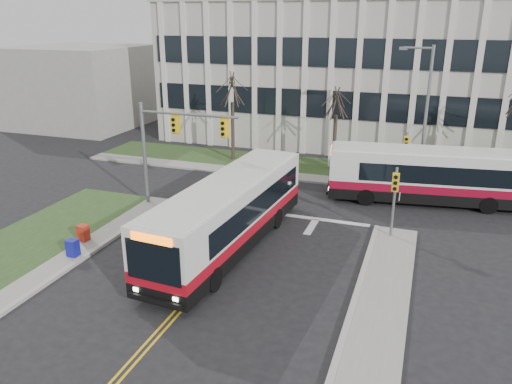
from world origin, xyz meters
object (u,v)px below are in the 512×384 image
Objects in this scene: bus_cross at (433,177)px; newspaper_box_red at (83,234)px; bus_main at (229,215)px; newspaper_box_blue at (73,249)px; streetlight at (424,109)px; directory_sign at (339,157)px.

newspaper_box_red is at bearing -61.98° from bus_cross.
bus_main is 13.40× the size of newspaper_box_blue.
bus_main is 1.04× the size of bus_cross.
bus_main is (-8.31, -12.99, -3.50)m from streetlight.
directory_sign is at bearing 62.66° from newspaper_box_blue.
streetlight is at bearing 50.15° from newspaper_box_red.
bus_cross is at bearing -72.32° from streetlight.
bus_main is at bearing -51.04° from bus_cross.
bus_cross is (6.52, -4.39, 0.47)m from directory_sign.
directory_sign is (-5.53, 1.30, -4.02)m from streetlight.
streetlight is 22.74m from newspaper_box_blue.
bus_main reaches higher than directory_sign.
newspaper_box_red is (-0.63, 1.59, 0.00)m from newspaper_box_blue.
newspaper_box_red is (-9.93, -16.29, -0.70)m from directory_sign.
bus_main is at bearing 28.96° from newspaper_box_blue.
streetlight reaches higher than newspaper_box_blue.
directory_sign is at bearing 166.77° from streetlight.
streetlight reaches higher than bus_cross.
directory_sign is 7.87m from bus_cross.
newspaper_box_red is (-15.47, -14.99, -4.72)m from streetlight.
newspaper_box_red is at bearing -135.90° from streetlight.
directory_sign is at bearing 64.66° from newspaper_box_red.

